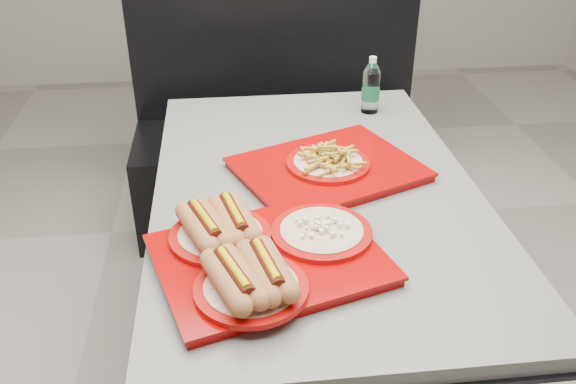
{
  "coord_description": "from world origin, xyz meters",
  "views": [
    {
      "loc": [
        -0.24,
        -1.47,
        1.61
      ],
      "look_at": [
        -0.1,
        -0.16,
        0.83
      ],
      "focal_mm": 38.0,
      "sensor_mm": 36.0,
      "label": 1
    }
  ],
  "objects": [
    {
      "name": "tray_far",
      "position": [
        0.04,
        0.07,
        0.78
      ],
      "size": [
        0.61,
        0.55,
        0.1
      ],
      "rotation": [
        0.0,
        0.0,
        0.4
      ],
      "color": "#960404",
      "rests_on": "diner_table"
    },
    {
      "name": "booth_bench",
      "position": [
        0.0,
        1.09,
        0.4
      ],
      "size": [
        1.3,
        0.57,
        1.35
      ],
      "color": "black",
      "rests_on": "ground"
    },
    {
      "name": "water_bottle",
      "position": [
        0.27,
        0.51,
        0.84
      ],
      "size": [
        0.06,
        0.06,
        0.2
      ],
      "rotation": [
        0.0,
        0.0,
        0.44
      ],
      "color": "silver",
      "rests_on": "diner_table"
    },
    {
      "name": "diner_table",
      "position": [
        0.0,
        0.0,
        0.58
      ],
      "size": [
        0.92,
        1.42,
        0.75
      ],
      "color": "black",
      "rests_on": "ground"
    },
    {
      "name": "tray_near",
      "position": [
        -0.18,
        -0.35,
        0.79
      ],
      "size": [
        0.59,
        0.52,
        0.11
      ],
      "rotation": [
        0.0,
        0.0,
        0.29
      ],
      "color": "#960404",
      "rests_on": "diner_table"
    },
    {
      "name": "ground",
      "position": [
        0.0,
        0.0,
        0.0
      ],
      "size": [
        6.0,
        6.0,
        0.0
      ],
      "primitive_type": "plane",
      "color": "gray",
      "rests_on": "ground"
    }
  ]
}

